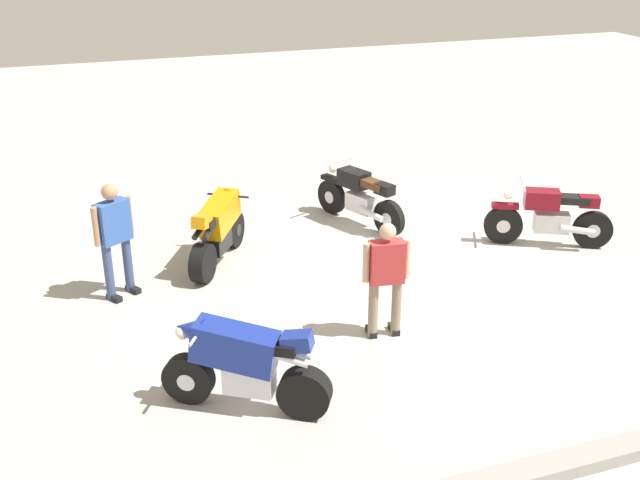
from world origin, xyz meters
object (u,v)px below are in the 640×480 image
object	(u,v)px
motorcycle_maroon_cruiser	(550,216)
person_in_blue_shirt	(114,233)
person_in_red_shirt	(386,274)
motorcycle_blue_sportbike	(244,363)
motorcycle_black_cruiser	(360,197)
motorcycle_orange_sportbike	(218,228)

from	to	relation	value
motorcycle_maroon_cruiser	person_in_blue_shirt	world-z (taller)	person_in_blue_shirt
person_in_red_shirt	motorcycle_blue_sportbike	bearing A→B (deg)	121.68
motorcycle_black_cruiser	person_in_blue_shirt	distance (m)	4.55
motorcycle_maroon_cruiser	motorcycle_orange_sportbike	distance (m)	5.45
motorcycle_blue_sportbike	motorcycle_orange_sportbike	distance (m)	3.93
motorcycle_maroon_cruiser	motorcycle_blue_sportbike	xyz separation A→B (m)	(5.88, 2.74, 0.07)
motorcycle_maroon_cruiser	motorcycle_blue_sportbike	distance (m)	6.49
person_in_blue_shirt	motorcycle_maroon_cruiser	bearing A→B (deg)	53.92
person_in_blue_shirt	person_in_red_shirt	bearing A→B (deg)	22.08
motorcycle_black_cruiser	motorcycle_maroon_cruiser	world-z (taller)	same
motorcycle_black_cruiser	person_in_blue_shirt	world-z (taller)	person_in_blue_shirt
motorcycle_black_cruiser	motorcycle_maroon_cruiser	size ratio (longest dim) A/B	1.03
motorcycle_orange_sportbike	motorcycle_blue_sportbike	bearing A→B (deg)	-154.62
motorcycle_orange_sportbike	person_in_red_shirt	bearing A→B (deg)	-118.47
person_in_red_shirt	person_in_blue_shirt	distance (m)	3.93
motorcycle_blue_sportbike	motorcycle_maroon_cruiser	bearing A→B (deg)	-123.91
motorcycle_black_cruiser	motorcycle_blue_sportbike	world-z (taller)	motorcycle_blue_sportbike
motorcycle_black_cruiser	person_in_blue_shirt	xyz separation A→B (m)	(4.31, 1.38, 0.47)
motorcycle_black_cruiser	motorcycle_orange_sportbike	bearing A→B (deg)	82.96
motorcycle_blue_sportbike	person_in_blue_shirt	size ratio (longest dim) A/B	1.03
motorcycle_black_cruiser	motorcycle_orange_sportbike	distance (m)	2.81
motorcycle_blue_sportbike	person_in_red_shirt	size ratio (longest dim) A/B	1.11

